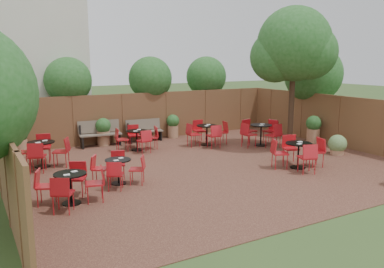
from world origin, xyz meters
TOP-DOWN VIEW (x-y plane):
  - ground at (0.00, 0.00)m, footprint 80.00×80.00m
  - courtyard_paving at (0.00, 0.00)m, footprint 12.00×10.00m
  - fence_back at (0.00, 5.00)m, footprint 12.00×0.08m
  - fence_left at (-6.00, 0.00)m, footprint 0.08×10.00m
  - fence_right at (6.00, 0.00)m, footprint 0.08×10.00m
  - neighbour_building at (-4.50, 8.00)m, footprint 5.00×4.00m
  - overhang_foliage at (-1.66, 1.84)m, footprint 15.87×10.57m
  - courtyard_tree at (3.90, 0.43)m, footprint 2.83×2.73m
  - park_bench_left at (-2.13, 4.63)m, footprint 1.66×0.67m
  - park_bench_right at (-0.25, 4.62)m, footprint 1.51×0.60m
  - bistro_tables at (-0.61, 1.02)m, footprint 9.83×6.46m
  - planters at (-0.04, 3.55)m, footprint 11.25×4.43m
  - low_shrubs at (4.48, -2.81)m, footprint 2.13×3.93m

SIDE VIEW (x-z plane):
  - ground at x=0.00m, z-range 0.00..0.00m
  - courtyard_paving at x=0.00m, z-range 0.00..0.02m
  - low_shrubs at x=4.48m, z-range -0.02..0.69m
  - bistro_tables at x=-0.61m, z-range 0.00..0.96m
  - park_bench_right at x=-0.25m, z-range 0.03..0.94m
  - park_bench_left at x=-2.13m, z-range 0.03..1.04m
  - planters at x=-0.04m, z-range 0.05..1.17m
  - fence_back at x=0.00m, z-range 0.00..2.00m
  - fence_left at x=-6.00m, z-range 0.00..2.00m
  - fence_right at x=6.00m, z-range 0.00..2.00m
  - overhang_foliage at x=-1.66m, z-range 1.36..3.99m
  - courtyard_tree at x=3.90m, z-range 1.14..6.40m
  - neighbour_building at x=-4.50m, z-range 0.00..8.00m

